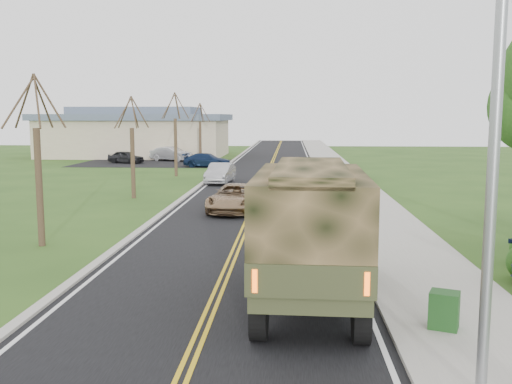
# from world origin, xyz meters

# --- Properties ---
(ground) EXTENTS (160.00, 160.00, 0.00)m
(ground) POSITION_xyz_m (0.00, 0.00, 0.00)
(ground) COLOR #294717
(ground) RESTS_ON ground
(road) EXTENTS (8.00, 120.00, 0.01)m
(road) POSITION_xyz_m (0.00, 40.00, 0.01)
(road) COLOR black
(road) RESTS_ON ground
(curb_right) EXTENTS (0.30, 120.00, 0.12)m
(curb_right) POSITION_xyz_m (4.15, 40.00, 0.06)
(curb_right) COLOR #9E998E
(curb_right) RESTS_ON ground
(sidewalk_right) EXTENTS (3.20, 120.00, 0.10)m
(sidewalk_right) POSITION_xyz_m (5.90, 40.00, 0.05)
(sidewalk_right) COLOR #9E998E
(sidewalk_right) RESTS_ON ground
(curb_left) EXTENTS (0.30, 120.00, 0.10)m
(curb_left) POSITION_xyz_m (-4.15, 40.00, 0.05)
(curb_left) COLOR #9E998E
(curb_left) RESTS_ON ground
(street_light) EXTENTS (1.65, 0.22, 8.00)m
(street_light) POSITION_xyz_m (4.90, -0.50, 4.43)
(street_light) COLOR gray
(street_light) RESTS_ON ground
(bare_tree_a) EXTENTS (1.93, 2.26, 6.08)m
(bare_tree_a) POSITION_xyz_m (-7.00, 10.00, 2.63)
(bare_tree_a) COLOR #38281C
(bare_tree_a) RESTS_ON ground
(bare_tree_b) EXTENTS (1.83, 2.14, 5.73)m
(bare_tree_b) POSITION_xyz_m (-7.00, 22.00, 2.48)
(bare_tree_b) COLOR #38281C
(bare_tree_b) RESTS_ON ground
(bare_tree_c) EXTENTS (2.04, 2.39, 6.42)m
(bare_tree_c) POSITION_xyz_m (-7.00, 34.00, 2.78)
(bare_tree_c) COLOR #38281C
(bare_tree_c) RESTS_ON ground
(bare_tree_d) EXTENTS (1.88, 2.20, 5.91)m
(bare_tree_d) POSITION_xyz_m (-7.00, 46.00, 2.55)
(bare_tree_d) COLOR #38281C
(bare_tree_d) RESTS_ON ground
(commercial_building) EXTENTS (25.50, 21.50, 5.65)m
(commercial_building) POSITION_xyz_m (-15.98, 55.97, 2.69)
(commercial_building) COLOR tan
(commercial_building) RESTS_ON ground
(military_truck) EXTENTS (2.64, 7.08, 3.49)m
(military_truck) POSITION_xyz_m (2.37, 4.16, 2.00)
(military_truck) COLOR black
(military_truck) RESTS_ON ground
(suv_champagne) EXTENTS (2.70, 4.99, 1.33)m
(suv_champagne) POSITION_xyz_m (-0.80, 17.87, 0.66)
(suv_champagne) COLOR #947554
(suv_champagne) RESTS_ON ground
(sedan_silver) EXTENTS (1.80, 4.31, 1.39)m
(sedan_silver) POSITION_xyz_m (-3.00, 29.55, 0.69)
(sedan_silver) COLOR #ACACB1
(sedan_silver) RESTS_ON ground
(utility_box_near) EXTENTS (0.74, 0.68, 0.80)m
(utility_box_near) POSITION_xyz_m (5.18, 2.47, 0.50)
(utility_box_near) COLOR #194318
(utility_box_near) RESTS_ON sidewalk_right
(lot_car_dark) EXTENTS (3.93, 2.56, 1.24)m
(lot_car_dark) POSITION_xyz_m (-14.38, 45.74, 0.62)
(lot_car_dark) COLOR black
(lot_car_dark) RESTS_ON ground
(lot_car_silver) EXTENTS (4.76, 3.16, 1.48)m
(lot_car_silver) POSITION_xyz_m (-10.52, 48.94, 0.74)
(lot_car_silver) COLOR #B5B5BA
(lot_car_silver) RESTS_ON ground
(lot_car_navy) EXTENTS (4.54, 2.23, 1.27)m
(lot_car_navy) POSITION_xyz_m (-5.73, 42.00, 0.64)
(lot_car_navy) COLOR #101E3D
(lot_car_navy) RESTS_ON ground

